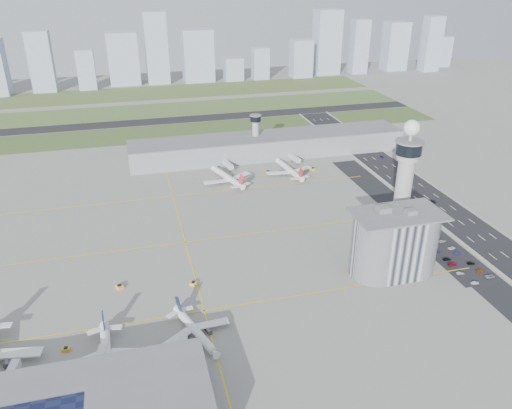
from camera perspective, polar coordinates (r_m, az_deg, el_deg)
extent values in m
plane|color=gray|center=(249.01, 2.07, -6.51)|extent=(1000.00, 1000.00, 0.00)
cube|color=#3E5227|center=(448.38, -8.79, 8.23)|extent=(480.00, 50.00, 0.08)
cube|color=#516F34|center=(520.18, -9.79, 10.60)|extent=(480.00, 60.00, 0.08)
cube|color=#475C2B|center=(597.64, -10.61, 12.50)|extent=(480.00, 70.00, 0.08)
cube|color=black|center=(483.67, -9.32, 9.49)|extent=(480.00, 22.00, 0.10)
cube|color=black|center=(299.26, 23.70, -2.95)|extent=(28.00, 500.00, 0.10)
cube|color=#9E9E99|center=(290.93, 21.53, -3.25)|extent=(0.60, 500.00, 1.20)
cube|color=#9E9E99|center=(307.53, 25.79, -2.49)|extent=(0.60, 500.00, 1.20)
cube|color=black|center=(278.20, 20.81, -4.62)|extent=(18.00, 260.00, 0.08)
cube|color=black|center=(268.97, 21.86, -5.90)|extent=(20.00, 44.00, 0.10)
cube|color=yellow|center=(217.83, -5.95, -11.99)|extent=(260.00, 0.60, 0.01)
cube|color=yellow|center=(267.56, -8.06, -4.30)|extent=(260.00, 0.60, 0.01)
cube|color=yellow|center=(320.82, -9.46, 0.92)|extent=(260.00, 0.60, 0.01)
cube|color=yellow|center=(267.56, -8.06, -4.30)|extent=(0.60, 260.00, 0.01)
cylinder|color=#ADAAA5|center=(271.38, 16.38, 1.00)|extent=(8.40, 8.40, 48.00)
cylinder|color=#ADAAA5|center=(263.32, 16.97, 5.35)|extent=(11.00, 11.00, 4.00)
cylinder|color=black|center=(262.03, 17.08, 6.17)|extent=(13.00, 13.00, 6.00)
cylinder|color=slate|center=(260.94, 17.18, 6.89)|extent=(14.00, 14.00, 1.00)
cylinder|color=#ADAAA5|center=(260.19, 17.25, 7.41)|extent=(1.60, 1.60, 5.00)
sphere|color=white|center=(258.90, 17.38, 8.35)|extent=(8.00, 8.00, 8.00)
cylinder|color=#ADAAA5|center=(382.05, -0.05, 7.64)|extent=(5.00, 5.00, 28.00)
cylinder|color=black|center=(377.65, -0.05, 9.80)|extent=(8.00, 8.00, 4.00)
cylinder|color=slate|center=(376.97, -0.05, 10.16)|extent=(8.60, 8.60, 0.80)
cube|color=#B2B2B7|center=(243.04, 15.51, -4.29)|extent=(18.00, 24.00, 30.00)
cylinder|color=#B2B2B7|center=(238.93, 13.63, -4.61)|extent=(24.00, 24.00, 30.00)
cylinder|color=#B2B2B7|center=(247.40, 17.33, -3.98)|extent=(24.00, 24.00, 30.00)
cube|color=slate|center=(235.95, 15.95, -1.05)|extent=(42.00, 24.00, 0.80)
cube|color=slate|center=(234.72, 14.37, -0.56)|extent=(6.00, 5.00, 3.00)
cube|color=slate|center=(236.35, 17.27, -0.83)|extent=(5.00, 4.00, 2.40)
cube|color=gray|center=(384.84, 1.47, 6.74)|extent=(210.00, 32.00, 15.00)
cube|color=slate|center=(382.33, 1.49, 7.86)|extent=(210.00, 32.00, 0.80)
cube|color=slate|center=(171.39, -20.18, -20.95)|extent=(84.00, 42.00, 0.80)
imported|color=white|center=(253.30, 23.74, -8.18)|extent=(3.96, 1.84, 1.31)
imported|color=gray|center=(258.00, 22.31, -7.26)|extent=(3.73, 1.62, 1.19)
imported|color=#A10F1E|center=(263.73, 21.52, -6.34)|extent=(4.68, 2.23, 1.29)
imported|color=black|center=(267.00, 20.99, -5.85)|extent=(4.26, 2.05, 1.19)
imported|color=navy|center=(271.79, 19.93, -5.08)|extent=(3.59, 1.69, 1.19)
imported|color=white|center=(278.02, 19.25, -4.24)|extent=(3.73, 1.64, 1.19)
imported|color=#8C8E9D|center=(260.95, 25.17, -7.45)|extent=(4.64, 2.14, 1.29)
imported|color=#AF3806|center=(263.79, 24.21, -6.89)|extent=(4.03, 2.02, 1.12)
imported|color=black|center=(267.90, 23.35, -6.17)|extent=(4.01, 2.08, 1.30)
imported|color=navy|center=(274.06, 21.98, -5.19)|extent=(3.53, 1.66, 1.12)
imported|color=white|center=(277.84, 21.45, -4.65)|extent=(4.29, 2.45, 1.13)
imported|color=#A2A2A2|center=(282.73, 20.53, -3.93)|extent=(4.37, 2.06, 1.23)
imported|color=black|center=(327.30, 19.62, 0.34)|extent=(1.75, 3.97, 1.27)
imported|color=navy|center=(393.19, 14.23, 5.30)|extent=(2.21, 4.58, 1.26)
imported|color=#919598|center=(436.63, 9.02, 7.81)|extent=(2.03, 3.81, 1.24)
cube|color=#9EADC1|center=(634.82, -23.35, 14.75)|extent=(25.49, 20.39, 66.89)
cube|color=#9EADC1|center=(630.08, -18.83, 14.37)|extent=(20.04, 16.03, 45.20)
cube|color=#9EADC1|center=(646.19, -14.92, 15.84)|extent=(35.76, 28.61, 61.22)
cube|color=#9EADC1|center=(640.68, -11.30, 17.12)|extent=(26.33, 21.06, 83.39)
cube|color=#9EADC1|center=(648.25, -6.67, 16.57)|extent=(36.96, 29.57, 62.11)
cube|color=#9EADC1|center=(650.35, -2.59, 15.20)|extent=(23.01, 18.41, 27.75)
cube|color=#9EADC1|center=(657.23, 0.50, 15.83)|extent=(20.22, 16.18, 38.97)
cube|color=#9EADC1|center=(670.67, 5.19, 16.28)|extent=(26.14, 20.92, 46.89)
cube|color=#9EADC1|center=(693.18, 8.10, 17.88)|extent=(32.26, 25.81, 81.20)
cube|color=#9EADC1|center=(705.54, 11.71, 17.24)|extent=(21.59, 17.28, 68.75)
cube|color=#9EADC1|center=(740.91, 15.60, 17.03)|extent=(30.25, 24.20, 63.40)
cube|color=#9EADC1|center=(746.04, 19.38, 16.93)|extent=(23.04, 18.43, 71.56)
cube|color=#9EADC1|center=(790.82, 20.42, 16.08)|extent=(22.64, 18.11, 41.06)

